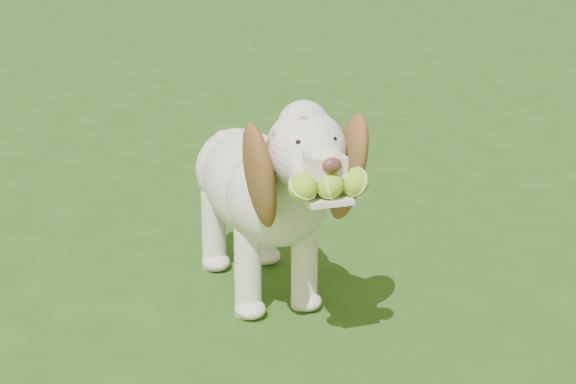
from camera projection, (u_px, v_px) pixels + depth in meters
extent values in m
plane|color=#224B15|center=(254.00, 250.00, 3.57)|extent=(80.00, 80.00, 0.00)
ellipsoid|color=silver|center=(255.00, 185.00, 3.15)|extent=(0.40, 0.65, 0.33)
ellipsoid|color=silver|center=(278.00, 195.00, 2.93)|extent=(0.36, 0.36, 0.32)
ellipsoid|color=silver|center=(237.00, 170.00, 3.35)|extent=(0.33, 0.33, 0.29)
cylinder|color=silver|center=(291.00, 179.00, 2.79)|extent=(0.20, 0.27, 0.25)
sphere|color=silver|center=(306.00, 150.00, 2.65)|extent=(0.25, 0.25, 0.22)
sphere|color=silver|center=(304.00, 127.00, 2.64)|extent=(0.16, 0.16, 0.15)
cube|color=silver|center=(322.00, 163.00, 2.53)|extent=(0.11, 0.14, 0.06)
ellipsoid|color=#592D28|center=(332.00, 165.00, 2.47)|extent=(0.06, 0.04, 0.04)
cube|color=silver|center=(324.00, 197.00, 2.55)|extent=(0.14, 0.16, 0.01)
ellipsoid|color=brown|center=(260.00, 176.00, 2.63)|extent=(0.14, 0.23, 0.35)
ellipsoid|color=brown|center=(348.00, 167.00, 2.72)|extent=(0.15, 0.21, 0.35)
cylinder|color=silver|center=(227.00, 150.00, 3.45)|extent=(0.08, 0.16, 0.12)
cylinder|color=silver|center=(248.00, 273.00, 2.99)|extent=(0.09, 0.09, 0.28)
cylinder|color=silver|center=(304.00, 266.00, 3.05)|extent=(0.09, 0.09, 0.28)
cylinder|color=silver|center=(214.00, 230.00, 3.36)|extent=(0.09, 0.09, 0.28)
cylinder|color=silver|center=(265.00, 224.00, 3.42)|extent=(0.09, 0.09, 0.28)
sphere|color=#A0D731|center=(303.00, 187.00, 2.48)|extent=(0.09, 0.09, 0.08)
sphere|color=#A0D731|center=(329.00, 184.00, 2.50)|extent=(0.09, 0.09, 0.08)
sphere|color=#A0D731|center=(355.00, 182.00, 2.52)|extent=(0.09, 0.09, 0.08)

